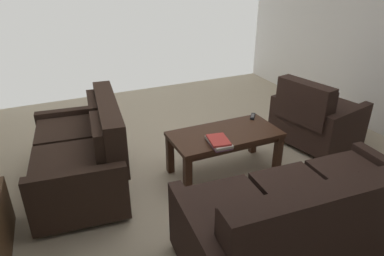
{
  "coord_description": "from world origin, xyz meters",
  "views": [
    {
      "loc": [
        1.45,
        2.7,
        2.05
      ],
      "look_at": [
        0.45,
        0.48,
        0.86
      ],
      "focal_mm": 31.97,
      "sensor_mm": 36.0,
      "label": 1
    }
  ],
  "objects_px": {
    "loveseat_near": "(84,153)",
    "armchair_side": "(315,117)",
    "sofa_main": "(305,218)",
    "coffee_table": "(225,139)",
    "book_stack": "(219,142)",
    "tv_remote": "(253,116)"
  },
  "relations": [
    {
      "from": "armchair_side",
      "to": "tv_remote",
      "type": "height_order",
      "value": "armchair_side"
    },
    {
      "from": "loveseat_near",
      "to": "armchair_side",
      "type": "height_order",
      "value": "loveseat_near"
    },
    {
      "from": "loveseat_near",
      "to": "book_stack",
      "type": "distance_m",
      "value": 1.32
    },
    {
      "from": "loveseat_near",
      "to": "tv_remote",
      "type": "relative_size",
      "value": 9.92
    },
    {
      "from": "coffee_table",
      "to": "armchair_side",
      "type": "xyz_separation_m",
      "value": [
        -1.31,
        -0.11,
        -0.04
      ]
    },
    {
      "from": "tv_remote",
      "to": "book_stack",
      "type": "bearing_deg",
      "value": 32.02
    },
    {
      "from": "book_stack",
      "to": "loveseat_near",
      "type": "bearing_deg",
      "value": -25.03
    },
    {
      "from": "coffee_table",
      "to": "armchair_side",
      "type": "distance_m",
      "value": 1.31
    },
    {
      "from": "sofa_main",
      "to": "armchair_side",
      "type": "height_order",
      "value": "armchair_side"
    },
    {
      "from": "armchair_side",
      "to": "book_stack",
      "type": "xyz_separation_m",
      "value": [
        1.49,
        0.3,
        0.14
      ]
    },
    {
      "from": "coffee_table",
      "to": "tv_remote",
      "type": "height_order",
      "value": "tv_remote"
    },
    {
      "from": "loveseat_near",
      "to": "book_stack",
      "type": "xyz_separation_m",
      "value": [
        -1.19,
        0.56,
        0.13
      ]
    },
    {
      "from": "coffee_table",
      "to": "armchair_side",
      "type": "height_order",
      "value": "armchair_side"
    },
    {
      "from": "sofa_main",
      "to": "loveseat_near",
      "type": "height_order",
      "value": "loveseat_near"
    },
    {
      "from": "sofa_main",
      "to": "book_stack",
      "type": "distance_m",
      "value": 1.09
    },
    {
      "from": "tv_remote",
      "to": "armchair_side",
      "type": "bearing_deg",
      "value": 172.75
    },
    {
      "from": "sofa_main",
      "to": "coffee_table",
      "type": "relative_size",
      "value": 1.63
    },
    {
      "from": "sofa_main",
      "to": "book_stack",
      "type": "relative_size",
      "value": 6.07
    },
    {
      "from": "book_stack",
      "to": "armchair_side",
      "type": "bearing_deg",
      "value": -168.47
    },
    {
      "from": "loveseat_near",
      "to": "armchair_side",
      "type": "distance_m",
      "value": 2.69
    },
    {
      "from": "book_stack",
      "to": "tv_remote",
      "type": "relative_size",
      "value": 2.01
    },
    {
      "from": "loveseat_near",
      "to": "tv_remote",
      "type": "distance_m",
      "value": 1.85
    }
  ]
}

